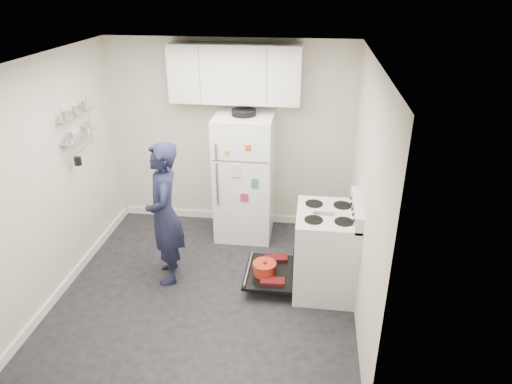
# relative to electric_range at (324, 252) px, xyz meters

# --- Properties ---
(room) EXTENTS (3.21, 3.21, 2.51)m
(room) POSITION_rel_electric_range_xyz_m (-1.29, -0.12, 0.74)
(room) COLOR black
(room) RESTS_ON ground
(electric_range) EXTENTS (0.66, 0.76, 1.10)m
(electric_range) POSITION_rel_electric_range_xyz_m (0.00, 0.00, 0.00)
(electric_range) COLOR silver
(electric_range) RESTS_ON ground
(open_oven_door) EXTENTS (0.55, 0.70, 0.21)m
(open_oven_door) POSITION_rel_electric_range_xyz_m (-0.61, -0.02, -0.29)
(open_oven_door) COLOR black
(open_oven_door) RESTS_ON ground
(refrigerator) EXTENTS (0.72, 0.74, 1.71)m
(refrigerator) POSITION_rel_electric_range_xyz_m (-1.03, 1.10, 0.36)
(refrigerator) COLOR white
(refrigerator) RESTS_ON ground
(upper_cabinets) EXTENTS (1.60, 0.33, 0.70)m
(upper_cabinets) POSITION_rel_electric_range_xyz_m (-1.16, 1.28, 1.63)
(upper_cabinets) COLOR silver
(upper_cabinets) RESTS_ON room
(wall_shelf_rack) EXTENTS (0.14, 0.60, 0.61)m
(wall_shelf_rack) POSITION_rel_electric_range_xyz_m (-2.78, 0.34, 1.21)
(wall_shelf_rack) COLOR #B2B2B7
(wall_shelf_rack) RESTS_ON room
(person) EXTENTS (0.55, 0.69, 1.64)m
(person) POSITION_rel_electric_range_xyz_m (-1.75, -0.01, 0.35)
(person) COLOR #171A34
(person) RESTS_ON ground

